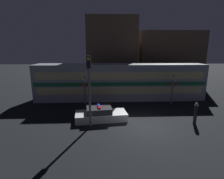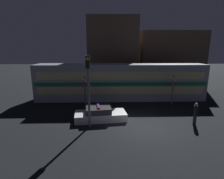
% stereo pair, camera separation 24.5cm
% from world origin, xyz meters
% --- Properties ---
extents(ground_plane, '(120.00, 120.00, 0.00)m').
position_xyz_m(ground_plane, '(0.00, 0.00, 0.00)').
color(ground_plane, black).
extents(train, '(19.83, 3.01, 4.24)m').
position_xyz_m(train, '(-1.21, 8.33, 2.12)').
color(train, '#999EA5').
rests_on(train, ground_plane).
extents(police_car, '(4.55, 2.41, 1.26)m').
position_xyz_m(police_car, '(-3.41, 1.84, 0.46)').
color(police_car, silver).
rests_on(police_car, ground_plane).
extents(pedestrian, '(0.30, 0.30, 1.79)m').
position_xyz_m(pedestrian, '(4.27, 0.64, 0.92)').
color(pedestrian, '#2D2833').
rests_on(pedestrian, ground_plane).
extents(crossing_signal_near, '(0.79, 0.34, 3.25)m').
position_xyz_m(crossing_signal_near, '(4.31, 5.81, 1.85)').
color(crossing_signal_near, slate).
rests_on(crossing_signal_near, ground_plane).
extents(crossing_signal_far, '(0.79, 0.34, 3.11)m').
position_xyz_m(crossing_signal_far, '(-5.22, 6.20, 1.78)').
color(crossing_signal_far, slate).
rests_on(crossing_signal_far, ground_plane).
extents(traffic_light_corner, '(0.30, 0.46, 5.48)m').
position_xyz_m(traffic_light_corner, '(-4.17, 0.40, 3.44)').
color(traffic_light_corner, slate).
rests_on(traffic_light_corner, ground_plane).
extents(building_left, '(7.30, 5.66, 10.54)m').
position_xyz_m(building_left, '(-1.94, 15.39, 5.27)').
color(building_left, brown).
rests_on(building_left, ground_plane).
extents(building_center, '(10.10, 4.43, 8.70)m').
position_xyz_m(building_center, '(7.56, 16.32, 4.35)').
color(building_center, brown).
rests_on(building_center, ground_plane).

